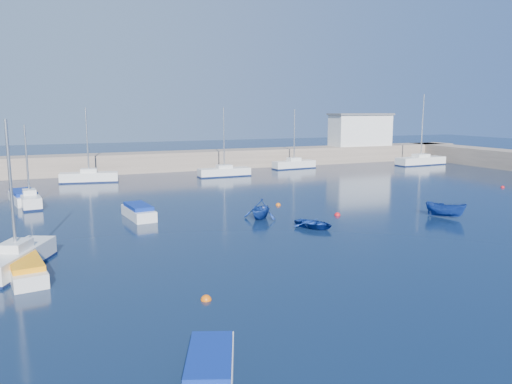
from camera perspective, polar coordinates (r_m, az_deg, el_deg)
name	(u,v)px	position (r m, az deg, el deg)	size (l,w,h in m)	color
ground	(383,254)	(30.92, 14.30, -6.92)	(220.00, 220.00, 0.00)	#0C1C37
back_wall	(183,161)	(72.19, -8.29, 3.57)	(96.00, 4.50, 2.60)	gray
right_arm	(490,158)	(83.66, 25.22, 3.57)	(4.50, 32.00, 2.60)	gray
harbor_office	(360,130)	(84.63, 11.83, 6.90)	(10.00, 4.00, 5.00)	silver
sailboat_1	(17,259)	(29.94, -25.68, -6.87)	(4.10, 6.18, 8.05)	silver
sailboat_3	(30,200)	(48.81, -24.44, -0.79)	(2.08, 5.48, 7.22)	silver
sailboat_5	(89,177)	(62.31, -18.52, 1.66)	(6.80, 2.90, 8.74)	silver
sailboat_6	(224,172)	(64.43, -3.65, 2.32)	(6.74, 1.92, 8.81)	silver
sailboat_7	(294,164)	(73.03, 4.35, 3.19)	(6.57, 2.32, 8.56)	silver
sailboat_8	(421,161)	(81.80, 18.30, 3.44)	(8.45, 2.82, 10.80)	silver
motorboat_0	(26,270)	(28.30, -24.83, -8.05)	(2.20, 4.67, 1.00)	silver
motorboat_1	(139,212)	(40.69, -13.27, -2.20)	(2.08, 4.69, 1.11)	silver
motorboat_2	(24,197)	(50.96, -25.01, -0.51)	(2.95, 5.79, 1.14)	silver
motorboat_3	(210,368)	(16.78, -5.28, -19.42)	(2.88, 4.42, 0.98)	silver
dinghy_center	(314,224)	(36.62, 6.65, -3.62)	(2.16, 3.02, 0.63)	navy
dinghy_left	(261,209)	(39.31, 0.54, -1.94)	(2.61, 3.03, 1.59)	navy
dinghy_right	(446,210)	(42.57, 20.85, -1.93)	(1.21, 3.20, 1.24)	navy
buoy_0	(206,300)	(23.24, -5.73, -12.19)	(0.50, 0.50, 0.50)	#D4570B
buoy_1	(337,215)	(41.24, 9.28, -2.65)	(0.50, 0.50, 0.50)	red
buoy_2	(446,211)	(45.51, 20.90, -2.02)	(0.49, 0.49, 0.49)	#D4570B
buoy_3	(278,205)	(44.97, 2.55, -1.53)	(0.46, 0.46, 0.46)	#D4570B
buoy_4	(503,188)	(61.54, 26.35, 0.46)	(0.40, 0.40, 0.40)	red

